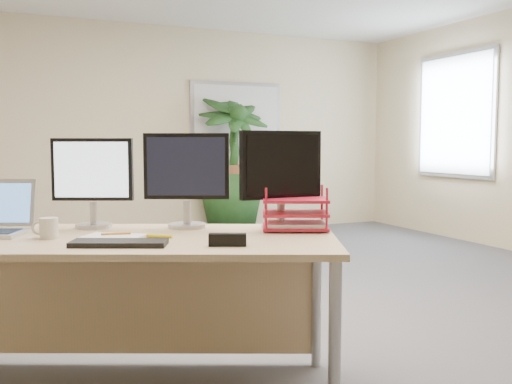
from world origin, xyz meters
name	(u,v)px	position (x,y,z in m)	size (l,w,h in m)	color
floor	(293,328)	(0.00, 0.00, 0.00)	(8.00, 8.00, 0.00)	#4C4C52
back_wall	(148,132)	(0.00, 4.00, 1.35)	(7.00, 0.04, 2.70)	beige
whiteboard	(236,117)	(1.20, 3.97, 1.55)	(1.30, 0.04, 0.95)	#A2A2A7
window	(455,115)	(3.47, 2.30, 1.55)	(0.04, 1.30, 1.55)	#A2A2A7
desk	(128,266)	(-1.15, -0.45, 0.61)	(2.18, 1.60, 0.77)	tan
floor_plant	(231,178)	(1.02, 3.70, 0.75)	(0.84, 0.84, 1.50)	#193B15
monitor_left	(93,177)	(-1.28, -0.20, 1.04)	(0.40, 0.21, 0.46)	#A6A6AB
monitor_right	(187,174)	(-0.83, -0.40, 1.05)	(0.42, 0.22, 0.49)	#A6A6AB
monitor_dark	(281,173)	(-0.40, -0.62, 1.06)	(0.45, 0.20, 0.50)	#A6A6AB
keyboard	(119,243)	(-1.25, -0.78, 0.78)	(0.41, 0.14, 0.02)	black
coffee_mug	(48,228)	(-1.52, -0.46, 0.82)	(0.12, 0.08, 0.10)	silver
spiral_notebook	(112,237)	(-1.25, -0.59, 0.78)	(0.27, 0.20, 0.01)	white
orange_pen	(116,234)	(-1.23, -0.56, 0.79)	(0.01, 0.01, 0.14)	orange
yellow_highlighter	(159,236)	(-1.05, -0.66, 0.78)	(0.02, 0.02, 0.12)	yellow
letter_tray	(295,216)	(-0.35, -0.69, 0.84)	(0.40, 0.36, 0.15)	#B9162E
stapler	(228,240)	(-0.83, -0.98, 0.80)	(0.16, 0.04, 0.05)	black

